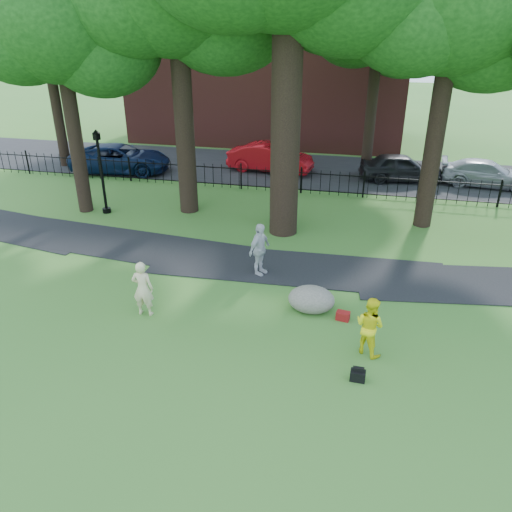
% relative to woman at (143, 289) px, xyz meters
% --- Properties ---
extents(ground, '(120.00, 120.00, 0.00)m').
position_rel_woman_xyz_m(ground, '(2.87, -0.08, -0.85)').
color(ground, '#346D26').
rests_on(ground, ground).
extents(footpath, '(36.07, 3.85, 0.03)m').
position_rel_woman_xyz_m(footpath, '(3.87, 3.82, -0.85)').
color(footpath, black).
rests_on(footpath, ground).
extents(street, '(80.00, 7.00, 0.02)m').
position_rel_woman_xyz_m(street, '(2.87, 15.92, -0.85)').
color(street, black).
rests_on(street, ground).
extents(iron_fence, '(44.00, 0.04, 1.20)m').
position_rel_woman_xyz_m(iron_fence, '(2.87, 11.92, -0.25)').
color(iron_fence, black).
rests_on(iron_fence, ground).
extents(brick_building, '(18.00, 8.00, 12.00)m').
position_rel_woman_xyz_m(brick_building, '(-1.13, 23.92, 5.15)').
color(brick_building, maroon).
rests_on(brick_building, ground).
extents(tree_row, '(26.82, 7.96, 12.42)m').
position_rel_woman_xyz_m(tree_row, '(3.38, 8.33, 7.31)').
color(tree_row, black).
rests_on(tree_row, ground).
extents(woman, '(0.64, 0.45, 1.69)m').
position_rel_woman_xyz_m(woman, '(0.00, 0.00, 0.00)').
color(woman, beige).
rests_on(woman, ground).
extents(man, '(0.98, 0.94, 1.60)m').
position_rel_woman_xyz_m(man, '(6.34, -0.45, -0.04)').
color(man, yellow).
rests_on(man, ground).
extents(pedestrian, '(0.82, 1.15, 1.81)m').
position_rel_woman_xyz_m(pedestrian, '(2.71, 3.16, 0.06)').
color(pedestrian, silver).
rests_on(pedestrian, ground).
extents(boulder, '(1.39, 1.07, 0.80)m').
position_rel_woman_xyz_m(boulder, '(4.68, 1.30, -0.45)').
color(boulder, '#5F594F').
rests_on(boulder, ground).
extents(lamppost, '(0.36, 0.36, 3.64)m').
position_rel_woman_xyz_m(lamppost, '(-5.11, 7.39, 0.94)').
color(lamppost, black).
rests_on(lamppost, ground).
extents(backpack, '(0.37, 0.24, 0.27)m').
position_rel_woman_xyz_m(backpack, '(6.15, -1.63, -0.71)').
color(backpack, black).
rests_on(backpack, ground).
extents(red_bag, '(0.41, 0.30, 0.26)m').
position_rel_woman_xyz_m(red_bag, '(5.64, 0.95, -0.72)').
color(red_bag, maroon).
rests_on(red_bag, ground).
extents(red_sedan, '(4.81, 2.18, 1.53)m').
position_rel_woman_xyz_m(red_sedan, '(0.68, 15.28, -0.08)').
color(red_sedan, '#B30D14').
rests_on(red_sedan, ground).
extents(navy_van, '(5.69, 3.19, 1.50)m').
position_rel_woman_xyz_m(navy_van, '(-7.38, 13.42, -0.09)').
color(navy_van, '#0C1B3C').
rests_on(navy_van, ground).
extents(grey_car, '(4.42, 2.31, 1.44)m').
position_rel_woman_xyz_m(grey_car, '(7.66, 15.06, -0.13)').
color(grey_car, black).
rests_on(grey_car, ground).
extents(silver_car, '(4.61, 2.25, 1.29)m').
position_rel_woman_xyz_m(silver_car, '(11.87, 15.12, -0.20)').
color(silver_car, '#989BA0').
rests_on(silver_car, ground).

